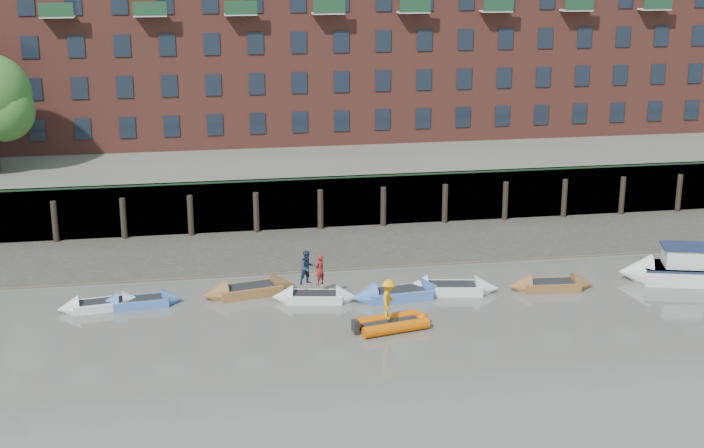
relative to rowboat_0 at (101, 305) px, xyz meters
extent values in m
plane|color=#615C54|center=(14.59, -10.16, -0.22)|extent=(220.00, 220.00, 0.00)
cube|color=#3D382F|center=(14.59, 7.84, -0.22)|extent=(110.00, 8.00, 0.50)
cube|color=#4C4336|center=(14.59, 4.44, -0.22)|extent=(110.00, 1.60, 0.10)
cube|color=#2D2A26|center=(14.59, 12.24, 1.38)|extent=(110.00, 0.80, 3.20)
cylinder|color=black|center=(-3.41, 11.59, 1.08)|extent=(0.36, 0.36, 2.60)
cylinder|color=black|center=(0.59, 11.59, 1.08)|extent=(0.36, 0.36, 2.60)
cylinder|color=black|center=(4.59, 11.59, 1.08)|extent=(0.36, 0.36, 2.60)
cylinder|color=black|center=(8.59, 11.59, 1.08)|extent=(0.36, 0.36, 2.60)
cylinder|color=black|center=(12.59, 11.59, 1.08)|extent=(0.36, 0.36, 2.60)
cylinder|color=black|center=(16.59, 11.59, 1.08)|extent=(0.36, 0.36, 2.60)
cylinder|color=black|center=(20.59, 11.59, 1.08)|extent=(0.36, 0.36, 2.60)
cylinder|color=black|center=(24.59, 11.59, 1.08)|extent=(0.36, 0.36, 2.60)
cylinder|color=black|center=(28.59, 11.59, 1.08)|extent=(0.36, 0.36, 2.60)
cylinder|color=black|center=(32.59, 11.59, 1.08)|extent=(0.36, 0.36, 2.60)
cylinder|color=black|center=(36.59, 11.59, 1.08)|extent=(0.36, 0.36, 2.60)
cube|color=#264C2D|center=(14.59, 11.94, 3.03)|extent=(110.00, 0.06, 0.10)
cube|color=#5E594D|center=(14.59, 25.84, 1.38)|extent=(110.00, 28.00, 3.20)
cube|color=brown|center=(14.59, 26.84, 8.98)|extent=(80.00, 10.00, 12.00)
cube|color=black|center=(-5.41, 21.82, 4.78)|extent=(1.10, 0.12, 1.50)
cube|color=black|center=(-2.41, 21.82, 4.78)|extent=(1.10, 0.12, 1.50)
cube|color=black|center=(0.59, 21.82, 4.78)|extent=(1.10, 0.12, 1.50)
cube|color=black|center=(3.59, 21.82, 4.78)|extent=(1.10, 0.12, 1.50)
cube|color=black|center=(6.59, 21.82, 4.78)|extent=(1.10, 0.12, 1.50)
cube|color=black|center=(9.59, 21.82, 4.78)|extent=(1.10, 0.12, 1.50)
cube|color=black|center=(12.59, 21.82, 4.78)|extent=(1.10, 0.12, 1.50)
cube|color=black|center=(15.59, 21.82, 4.78)|extent=(1.10, 0.12, 1.50)
cube|color=black|center=(18.59, 21.82, 4.78)|extent=(1.10, 0.12, 1.50)
cube|color=black|center=(21.59, 21.82, 4.78)|extent=(1.10, 0.12, 1.50)
cube|color=black|center=(24.59, 21.82, 4.78)|extent=(1.10, 0.12, 1.50)
cube|color=black|center=(27.59, 21.82, 4.78)|extent=(1.10, 0.12, 1.50)
cube|color=black|center=(30.59, 21.82, 4.78)|extent=(1.10, 0.12, 1.50)
cube|color=black|center=(33.59, 21.82, 4.78)|extent=(1.10, 0.12, 1.50)
cube|color=black|center=(36.59, 21.82, 4.78)|extent=(1.10, 0.12, 1.50)
cube|color=black|center=(39.59, 21.82, 4.78)|extent=(1.10, 0.12, 1.50)
cube|color=black|center=(42.59, 21.82, 4.78)|extent=(1.10, 0.12, 1.50)
cube|color=black|center=(-5.41, 21.82, 7.58)|extent=(1.10, 0.12, 1.50)
cube|color=black|center=(-2.41, 21.82, 7.58)|extent=(1.10, 0.12, 1.50)
cube|color=black|center=(0.59, 21.82, 7.58)|extent=(1.10, 0.12, 1.50)
cube|color=black|center=(3.59, 21.82, 7.58)|extent=(1.10, 0.12, 1.50)
cube|color=black|center=(6.59, 21.82, 7.58)|extent=(1.10, 0.12, 1.50)
cube|color=black|center=(9.59, 21.82, 7.58)|extent=(1.10, 0.12, 1.50)
cube|color=black|center=(12.59, 21.82, 7.58)|extent=(1.10, 0.12, 1.50)
cube|color=black|center=(15.59, 21.82, 7.58)|extent=(1.10, 0.12, 1.50)
cube|color=black|center=(18.59, 21.82, 7.58)|extent=(1.10, 0.12, 1.50)
cube|color=black|center=(21.59, 21.82, 7.58)|extent=(1.10, 0.12, 1.50)
cube|color=black|center=(24.59, 21.82, 7.58)|extent=(1.10, 0.12, 1.50)
cube|color=black|center=(27.59, 21.82, 7.58)|extent=(1.10, 0.12, 1.50)
cube|color=black|center=(30.59, 21.82, 7.58)|extent=(1.10, 0.12, 1.50)
cube|color=black|center=(33.59, 21.82, 7.58)|extent=(1.10, 0.12, 1.50)
cube|color=black|center=(36.59, 21.82, 7.58)|extent=(1.10, 0.12, 1.50)
cube|color=black|center=(39.59, 21.82, 7.58)|extent=(1.10, 0.12, 1.50)
cube|color=black|center=(42.59, 21.82, 7.58)|extent=(1.10, 0.12, 1.50)
cube|color=black|center=(-5.41, 21.82, 10.38)|extent=(1.10, 0.12, 1.50)
cube|color=black|center=(-2.41, 21.82, 10.38)|extent=(1.10, 0.12, 1.50)
cube|color=black|center=(0.59, 21.82, 10.38)|extent=(1.10, 0.12, 1.50)
cube|color=black|center=(3.59, 21.82, 10.38)|extent=(1.10, 0.12, 1.50)
cube|color=black|center=(6.59, 21.82, 10.38)|extent=(1.10, 0.12, 1.50)
cube|color=black|center=(9.59, 21.82, 10.38)|extent=(1.10, 0.12, 1.50)
cube|color=black|center=(12.59, 21.82, 10.38)|extent=(1.10, 0.12, 1.50)
cube|color=black|center=(15.59, 21.82, 10.38)|extent=(1.10, 0.12, 1.50)
cube|color=black|center=(18.59, 21.82, 10.38)|extent=(1.10, 0.12, 1.50)
cube|color=black|center=(21.59, 21.82, 10.38)|extent=(1.10, 0.12, 1.50)
cube|color=black|center=(24.59, 21.82, 10.38)|extent=(1.10, 0.12, 1.50)
cube|color=black|center=(27.59, 21.82, 10.38)|extent=(1.10, 0.12, 1.50)
cube|color=black|center=(30.59, 21.82, 10.38)|extent=(1.10, 0.12, 1.50)
cube|color=black|center=(33.59, 21.82, 10.38)|extent=(1.10, 0.12, 1.50)
cube|color=black|center=(36.59, 21.82, 10.38)|extent=(1.10, 0.12, 1.50)
cube|color=black|center=(39.59, 21.82, 10.38)|extent=(1.10, 0.12, 1.50)
cube|color=black|center=(42.59, 21.82, 10.38)|extent=(1.10, 0.12, 1.50)
cube|color=black|center=(-5.41, 21.82, 13.18)|extent=(1.10, 0.12, 1.50)
cube|color=black|center=(-2.41, 21.82, 13.18)|extent=(1.10, 0.12, 1.50)
cube|color=black|center=(0.59, 21.82, 13.18)|extent=(1.10, 0.12, 1.50)
cube|color=black|center=(3.59, 21.82, 13.18)|extent=(1.10, 0.12, 1.50)
cube|color=black|center=(6.59, 21.82, 13.18)|extent=(1.10, 0.12, 1.50)
cube|color=black|center=(9.59, 21.82, 13.18)|extent=(1.10, 0.12, 1.50)
cube|color=black|center=(12.59, 21.82, 13.18)|extent=(1.10, 0.12, 1.50)
cube|color=black|center=(15.59, 21.82, 13.18)|extent=(1.10, 0.12, 1.50)
cube|color=black|center=(18.59, 21.82, 13.18)|extent=(1.10, 0.12, 1.50)
cube|color=black|center=(21.59, 21.82, 13.18)|extent=(1.10, 0.12, 1.50)
cube|color=silver|center=(0.00, 0.00, -0.01)|extent=(2.85, 1.63, 0.42)
cone|color=silver|center=(1.55, 0.25, -0.01)|extent=(1.23, 1.37, 1.22)
cone|color=silver|center=(-1.55, -0.25, -0.01)|extent=(1.23, 1.37, 1.22)
cube|color=black|center=(0.00, 0.00, 0.19)|extent=(2.36, 1.26, 0.06)
cube|color=#4165AD|center=(1.92, 0.11, -0.01)|extent=(2.78, 1.44, 0.42)
cone|color=#4165AD|center=(3.48, 0.25, -0.01)|extent=(1.15, 1.30, 1.21)
cone|color=#4165AD|center=(0.36, -0.03, -0.01)|extent=(1.15, 1.30, 1.21)
cube|color=black|center=(1.92, 0.11, 0.18)|extent=(2.31, 1.10, 0.06)
cube|color=brown|center=(7.39, 0.77, 0.03)|extent=(3.41, 2.06, 0.50)
cone|color=brown|center=(9.21, 1.15, 0.03)|extent=(1.51, 1.66, 1.44)
cone|color=brown|center=(5.58, 0.39, 0.03)|extent=(1.51, 1.66, 1.44)
cube|color=black|center=(7.39, 0.77, 0.26)|extent=(2.82, 1.60, 0.06)
cube|color=silver|center=(10.55, -0.72, 0.00)|extent=(2.97, 1.74, 0.44)
cone|color=silver|center=(12.15, -1.01, 0.00)|extent=(1.29, 1.43, 1.26)
cone|color=silver|center=(8.95, -0.43, 0.00)|extent=(1.29, 1.43, 1.26)
cube|color=black|center=(10.55, -0.72, 0.20)|extent=(2.45, 1.35, 0.06)
cube|color=#4165AD|center=(14.81, -1.07, 0.04)|extent=(3.34, 1.75, 0.50)
cone|color=#4165AD|center=(16.68, -0.89, 0.04)|extent=(1.39, 1.57, 1.45)
cone|color=#4165AD|center=(12.94, -1.25, 0.04)|extent=(1.39, 1.57, 1.45)
cube|color=black|center=(14.81, -1.07, 0.27)|extent=(2.78, 1.34, 0.06)
cube|color=silver|center=(17.64, -0.71, 0.03)|extent=(3.33, 1.93, 0.49)
cone|color=silver|center=(19.45, -1.02, 0.03)|extent=(1.44, 1.60, 1.42)
cone|color=silver|center=(15.84, -0.40, 0.03)|extent=(1.44, 1.60, 1.42)
cube|color=black|center=(17.64, -0.71, 0.25)|extent=(2.76, 1.49, 0.06)
cube|color=brown|center=(22.90, -1.11, 0.01)|extent=(2.99, 1.51, 0.45)
cone|color=brown|center=(24.59, -1.23, 0.01)|extent=(1.22, 1.39, 1.31)
cone|color=brown|center=(21.22, -0.99, 0.01)|extent=(1.22, 1.39, 1.31)
cube|color=black|center=(22.90, -1.11, 0.22)|extent=(2.48, 1.15, 0.06)
cylinder|color=#CD5003|center=(13.46, -4.37, 0.05)|extent=(3.31, 1.25, 0.54)
cylinder|color=#CD5003|center=(13.71, -5.48, 0.05)|extent=(3.31, 1.25, 0.54)
sphere|color=#CD5003|center=(15.17, -4.57, 0.05)|extent=(0.62, 0.62, 0.62)
cube|color=black|center=(13.58, -4.93, 0.05)|extent=(2.86, 1.51, 0.19)
cube|color=silver|center=(30.62, -1.32, 0.24)|extent=(5.37, 3.34, 0.92)
cone|color=silver|center=(27.81, -0.51, 0.24)|extent=(2.20, 2.43, 2.03)
cube|color=#19233F|center=(30.62, -1.32, 0.64)|extent=(5.38, 3.38, 0.12)
cube|color=silver|center=(30.23, -1.21, 1.21)|extent=(2.47, 2.06, 1.02)
cube|color=#19233F|center=(30.23, -1.21, 1.77)|extent=(2.82, 2.34, 0.10)
imported|color=maroon|center=(10.82, -0.66, 1.42)|extent=(0.68, 0.65, 1.57)
imported|color=#19233F|center=(10.23, -0.44, 1.50)|extent=(1.02, 0.91, 1.73)
imported|color=orange|center=(13.44, -4.98, 1.31)|extent=(1.12, 1.40, 1.89)
camera|label=1|loc=(4.52, -46.62, 17.41)|focal=50.00mm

